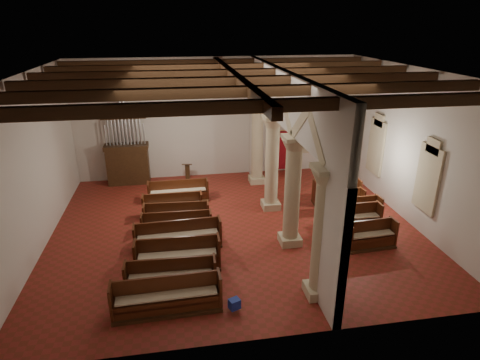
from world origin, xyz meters
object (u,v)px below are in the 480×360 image
object	(u,v)px
pipe_organ	(127,157)
nave_pew_0	(167,301)
aisle_pew_0	(370,239)
processional_banner	(341,163)
lectern	(188,175)

from	to	relation	value
pipe_organ	nave_pew_0	size ratio (longest dim) A/B	1.45
aisle_pew_0	processional_banner	bearing A→B (deg)	73.19
pipe_organ	aisle_pew_0	bearing A→B (deg)	-40.45
pipe_organ	nave_pew_0	world-z (taller)	pipe_organ
lectern	aisle_pew_0	xyz separation A→B (m)	(6.19, -6.99, -0.15)
aisle_pew_0	pipe_organ	bearing A→B (deg)	136.29
processional_banner	nave_pew_0	size ratio (longest dim) A/B	0.88
processional_banner	nave_pew_0	bearing A→B (deg)	-123.09
processional_banner	aisle_pew_0	distance (m)	6.68
lectern	pipe_organ	bearing A→B (deg)	172.55
pipe_organ	aisle_pew_0	distance (m)	11.96
processional_banner	nave_pew_0	world-z (taller)	processional_banner
pipe_organ	processional_banner	xyz separation A→B (m)	(10.63, -1.25, -0.53)
pipe_organ	processional_banner	size ratio (longest dim) A/B	1.64
lectern	aisle_pew_0	distance (m)	9.34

